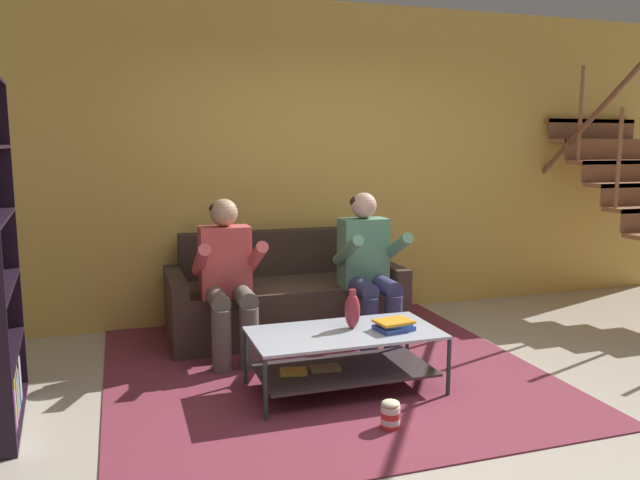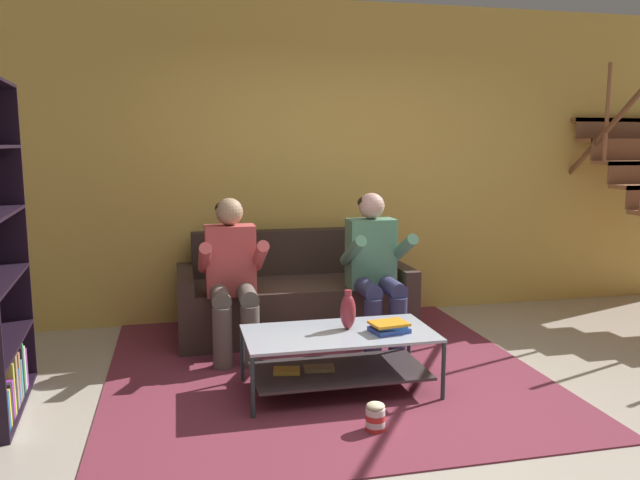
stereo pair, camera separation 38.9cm
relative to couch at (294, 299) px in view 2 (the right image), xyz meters
The scene contains 10 objects.
ground 1.95m from the couch, 81.87° to the right, with size 16.80×16.80×0.00m, color #B5AA9B.
back_partition 1.31m from the couch, 63.55° to the left, with size 8.40×0.12×2.90m, color #DEB04F.
couch is the anchor object (origin of this frame).
person_seated_left 0.85m from the couch, 137.75° to the right, with size 0.50×0.58×1.21m.
person_seated_right 0.86m from the couch, 42.15° to the right, with size 0.50×0.58×1.23m.
coffee_table 1.37m from the couch, 88.31° to the right, with size 1.24×0.63×0.40m.
area_rug 0.86m from the couch, 88.25° to the right, with size 3.00×3.33×0.01m.
vase 1.34m from the couch, 84.63° to the right, with size 0.10×0.10×0.26m.
book_stack 1.50m from the couch, 75.70° to the right, with size 0.27×0.22×0.07m.
popcorn_tub 2.00m from the couch, 87.09° to the right, with size 0.11×0.11×0.17m.
Camera 2 is at (-1.22, -3.26, 1.62)m, focal length 35.00 mm.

